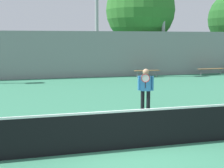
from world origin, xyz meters
name	(u,v)px	position (x,y,z in m)	size (l,w,h in m)	color
ground_plane	(123,149)	(0.00, 0.00, 0.00)	(100.00, 100.00, 0.00)	#337556
tennis_net	(124,130)	(0.00, 0.00, 0.50)	(10.15, 0.09, 0.98)	#195128
tennis_player	(146,87)	(1.92, 3.58, 0.92)	(0.54, 0.50, 1.60)	black
bench_courtside_near	(211,69)	(10.80, 13.38, 0.45)	(2.01, 0.40, 0.49)	brown
bench_adjacent_court	(147,71)	(5.75, 13.38, 0.44)	(1.80, 0.40, 0.49)	brown
light_pole_far_right	(164,1)	(7.57, 14.89, 5.44)	(0.90, 0.60, 9.19)	#939399
back_fence	(63,55)	(0.00, 14.38, 1.60)	(32.31, 0.06, 3.20)	gray
tree_green_broad	(140,10)	(6.51, 17.05, 4.92)	(5.50, 5.50, 7.68)	brown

